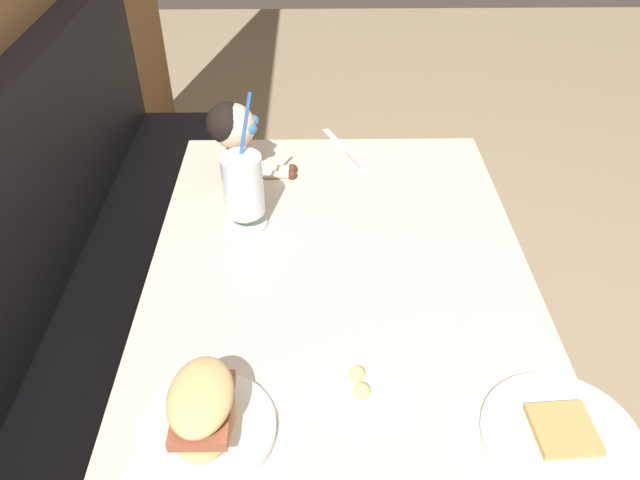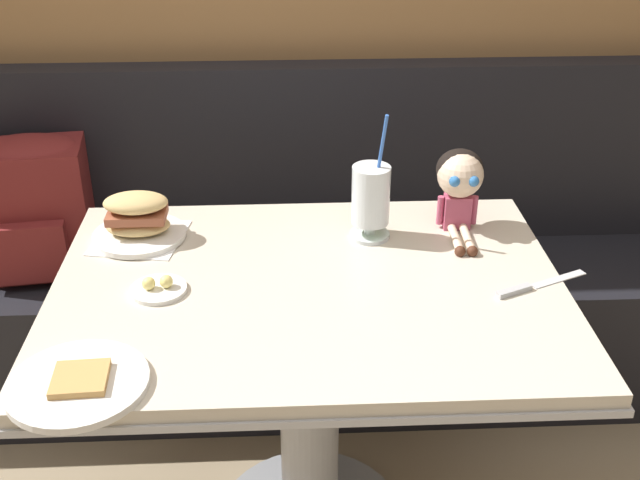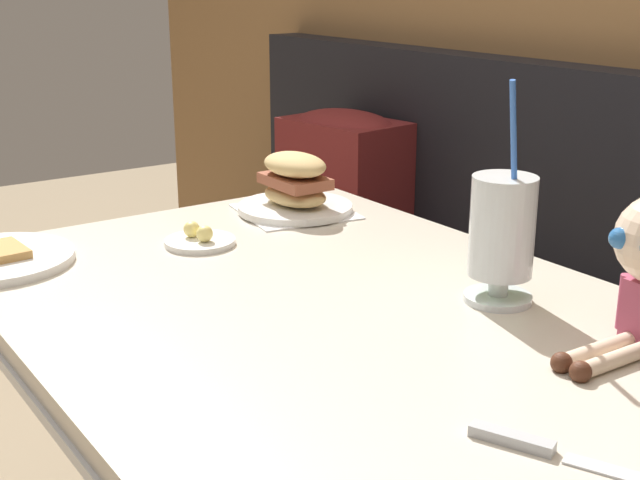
% 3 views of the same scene
% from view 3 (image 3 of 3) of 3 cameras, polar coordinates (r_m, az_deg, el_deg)
% --- Properties ---
extents(booth_bench, '(2.60, 0.48, 1.00)m').
position_cam_3_polar(booth_bench, '(1.80, 16.80, -11.87)').
color(booth_bench, black).
rests_on(booth_bench, ground).
extents(diner_table, '(1.11, 0.81, 0.74)m').
position_cam_3_polar(diner_table, '(1.30, -0.36, -12.02)').
color(diner_table, beige).
rests_on(diner_table, ground).
extents(milkshake_glass, '(0.10, 0.10, 0.31)m').
position_cam_3_polar(milkshake_glass, '(1.20, 11.99, 0.44)').
color(milkshake_glass, silver).
rests_on(milkshake_glass, diner_table).
extents(sandwich_plate, '(0.23, 0.23, 0.12)m').
position_cam_3_polar(sandwich_plate, '(1.64, -1.67, 3.41)').
color(sandwich_plate, white).
rests_on(sandwich_plate, diner_table).
extents(butter_saucer, '(0.12, 0.12, 0.04)m').
position_cam_3_polar(butter_saucer, '(1.46, -8.01, 0.04)').
color(butter_saucer, white).
rests_on(butter_saucer, diner_table).
extents(butter_knife, '(0.22, 0.11, 0.01)m').
position_cam_3_polar(butter_knife, '(0.88, 14.75, -13.30)').
color(butter_knife, silver).
rests_on(butter_knife, diner_table).
extents(backpack, '(0.32, 0.28, 0.41)m').
position_cam_3_polar(backpack, '(2.16, 1.43, 3.48)').
color(backpack, maroon).
rests_on(backpack, booth_bench).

